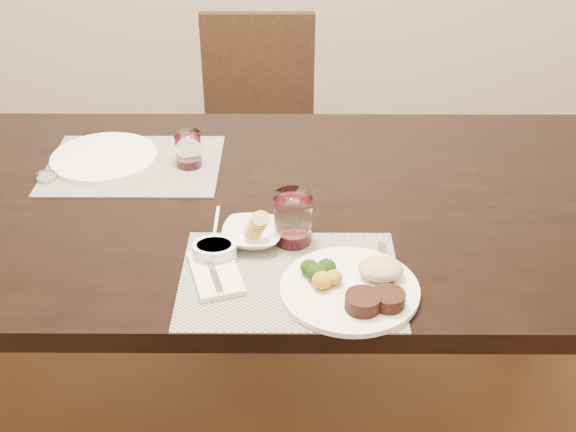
{
  "coord_description": "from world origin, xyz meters",
  "views": [
    {
      "loc": [
        0.12,
        -1.53,
        1.68
      ],
      "look_at": [
        0.12,
        -0.19,
        0.82
      ],
      "focal_mm": 45.0,
      "sensor_mm": 36.0,
      "label": 1
    }
  ],
  "objects_px": {
    "chair_far": "(258,126)",
    "wine_glass_near": "(293,221)",
    "dinner_plate": "(356,286)",
    "steak_knife": "(387,286)",
    "far_plate": "(104,157)",
    "cracker_bowl": "(253,234)"
  },
  "relations": [
    {
      "from": "dinner_plate",
      "to": "far_plate",
      "type": "bearing_deg",
      "value": 117.04
    },
    {
      "from": "chair_far",
      "to": "dinner_plate",
      "type": "relative_size",
      "value": 3.16
    },
    {
      "from": "chair_far",
      "to": "steak_knife",
      "type": "distance_m",
      "value": 1.36
    },
    {
      "from": "dinner_plate",
      "to": "wine_glass_near",
      "type": "relative_size",
      "value": 2.4
    },
    {
      "from": "dinner_plate",
      "to": "steak_knife",
      "type": "bearing_deg",
      "value": -6.72
    },
    {
      "from": "wine_glass_near",
      "to": "far_plate",
      "type": "bearing_deg",
      "value": 142.95
    },
    {
      "from": "chair_far",
      "to": "cracker_bowl",
      "type": "relative_size",
      "value": 6.21
    },
    {
      "from": "chair_far",
      "to": "steak_knife",
      "type": "relative_size",
      "value": 3.7
    },
    {
      "from": "chair_far",
      "to": "cracker_bowl",
      "type": "height_order",
      "value": "chair_far"
    },
    {
      "from": "cracker_bowl",
      "to": "far_plate",
      "type": "distance_m",
      "value": 0.57
    },
    {
      "from": "chair_far",
      "to": "wine_glass_near",
      "type": "bearing_deg",
      "value": -83.49
    },
    {
      "from": "steak_knife",
      "to": "far_plate",
      "type": "relative_size",
      "value": 0.85
    },
    {
      "from": "dinner_plate",
      "to": "wine_glass_near",
      "type": "xyz_separation_m",
      "value": [
        -0.13,
        0.19,
        0.04
      ]
    },
    {
      "from": "dinner_plate",
      "to": "steak_knife",
      "type": "distance_m",
      "value": 0.07
    },
    {
      "from": "steak_knife",
      "to": "cracker_bowl",
      "type": "height_order",
      "value": "cracker_bowl"
    },
    {
      "from": "dinner_plate",
      "to": "wine_glass_near",
      "type": "distance_m",
      "value": 0.23
    },
    {
      "from": "cracker_bowl",
      "to": "chair_far",
      "type": "bearing_deg",
      "value": 91.93
    },
    {
      "from": "steak_knife",
      "to": "wine_glass_near",
      "type": "relative_size",
      "value": 2.05
    },
    {
      "from": "dinner_plate",
      "to": "wine_glass_near",
      "type": "height_order",
      "value": "wine_glass_near"
    },
    {
      "from": "cracker_bowl",
      "to": "wine_glass_near",
      "type": "distance_m",
      "value": 0.1
    },
    {
      "from": "chair_far",
      "to": "far_plate",
      "type": "distance_m",
      "value": 0.87
    },
    {
      "from": "chair_far",
      "to": "dinner_plate",
      "type": "bearing_deg",
      "value": -78.91
    }
  ]
}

